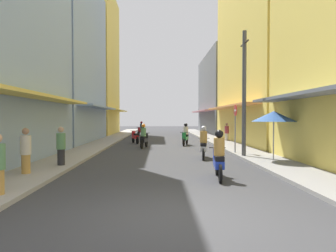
% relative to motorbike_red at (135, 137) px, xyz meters
% --- Properties ---
extents(ground_plane, '(95.34, 95.34, 0.00)m').
position_rel_motorbike_red_xyz_m(ground_plane, '(2.14, 0.32, -0.50)').
color(ground_plane, '#38383A').
extents(sidewalk_left, '(1.94, 51.33, 0.12)m').
position_rel_motorbike_red_xyz_m(sidewalk_left, '(-2.41, 0.32, -0.44)').
color(sidewalk_left, '#9E9991').
rests_on(sidewalk_left, ground).
extents(sidewalk_right, '(1.94, 51.33, 0.12)m').
position_rel_motorbike_red_xyz_m(sidewalk_right, '(6.69, 0.32, -0.44)').
color(sidewalk_right, gray).
rests_on(sidewalk_right, ground).
extents(building_left_mid, '(7.05, 11.24, 13.22)m').
position_rel_motorbike_red_xyz_m(building_left_mid, '(-6.37, 1.09, 6.10)').
color(building_left_mid, '#8CA5CC').
rests_on(building_left_mid, ground).
extents(building_left_far, '(7.05, 9.33, 16.25)m').
position_rel_motorbike_red_xyz_m(building_left_far, '(-6.37, 12.20, 7.61)').
color(building_left_far, '#EFD159').
rests_on(building_left_far, ground).
extents(building_right_mid, '(7.05, 13.85, 14.83)m').
position_rel_motorbike_red_xyz_m(building_right_mid, '(10.66, -0.17, 6.91)').
color(building_right_mid, '#EFD159').
rests_on(building_right_mid, ground).
extents(building_right_far, '(7.05, 13.83, 9.78)m').
position_rel_motorbike_red_xyz_m(building_right_far, '(10.66, 14.51, 4.38)').
color(building_right_far, slate).
rests_on(building_right_far, ground).
extents(motorbike_red, '(0.77, 1.73, 0.96)m').
position_rel_motorbike_red_xyz_m(motorbike_red, '(0.00, 0.00, 0.00)').
color(motorbike_red, black).
rests_on(motorbike_red, ground).
extents(motorbike_blue, '(0.55, 1.81, 1.58)m').
position_rel_motorbike_red_xyz_m(motorbike_blue, '(3.75, -13.72, 0.20)').
color(motorbike_blue, black).
rests_on(motorbike_blue, ground).
extents(motorbike_black, '(0.61, 1.79, 1.58)m').
position_rel_motorbike_red_xyz_m(motorbike_black, '(0.87, -3.61, 0.20)').
color(motorbike_black, black).
rests_on(motorbike_black, ground).
extents(motorbike_green, '(0.68, 1.77, 1.58)m').
position_rel_motorbike_red_xyz_m(motorbike_green, '(3.72, -1.86, 0.20)').
color(motorbike_green, black).
rests_on(motorbike_green, ground).
extents(motorbike_white, '(0.59, 1.80, 1.58)m').
position_rel_motorbike_red_xyz_m(motorbike_white, '(3.98, -8.90, 0.20)').
color(motorbike_white, black).
rests_on(motorbike_white, ground).
extents(motorbike_maroon, '(0.75, 1.74, 1.58)m').
position_rel_motorbike_red_xyz_m(motorbike_maroon, '(-0.14, 9.77, 0.20)').
color(motorbike_maroon, black).
rests_on(motorbike_maroon, ground).
extents(pedestrian_foreground, '(0.34, 0.34, 1.56)m').
position_rel_motorbike_red_xyz_m(pedestrian_foreground, '(7.31, 0.93, 0.27)').
color(pedestrian_foreground, beige).
rests_on(pedestrian_foreground, ground).
extents(pedestrian_midway, '(0.34, 0.34, 1.62)m').
position_rel_motorbike_red_xyz_m(pedestrian_midway, '(-2.54, -13.22, 0.31)').
color(pedestrian_midway, '#BF8C3F').
rests_on(pedestrian_midway, ground).
extents(pedestrian_crossing, '(0.34, 0.34, 1.61)m').
position_rel_motorbike_red_xyz_m(pedestrian_crossing, '(-1.95, -11.46, 0.30)').
color(pedestrian_crossing, '#262628').
rests_on(pedestrian_crossing, ground).
extents(vendor_umbrella, '(1.88, 1.88, 2.24)m').
position_rel_motorbike_red_xyz_m(vendor_umbrella, '(6.79, -10.40, 1.51)').
color(vendor_umbrella, '#99999E').
rests_on(vendor_umbrella, ground).
extents(utility_pole, '(0.20, 1.20, 6.15)m').
position_rel_motorbike_red_xyz_m(utility_pole, '(5.97, -8.72, 2.64)').
color(utility_pole, '#4C4C4F').
rests_on(utility_pole, ground).
extents(street_sign_no_entry, '(0.07, 0.60, 2.65)m').
position_rel_motorbike_red_xyz_m(street_sign_no_entry, '(5.87, -7.43, 1.21)').
color(street_sign_no_entry, gray).
rests_on(street_sign_no_entry, ground).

